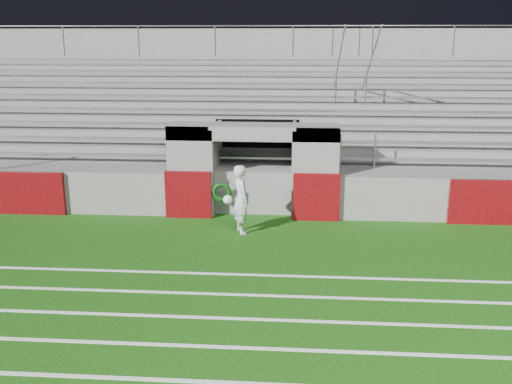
{
  "coord_description": "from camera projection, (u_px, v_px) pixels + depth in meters",
  "views": [
    {
      "loc": [
        1.24,
        -12.37,
        4.96
      ],
      "look_at": [
        0.2,
        1.8,
        1.1
      ],
      "focal_mm": 40.0,
      "sensor_mm": 36.0,
      "label": 1
    }
  ],
  "objects": [
    {
      "name": "hose_coil",
      "position": [
        222.0,
        192.0,
        15.96
      ],
      "size": [
        0.55,
        0.15,
        0.57
      ],
      "color": "#0D4517",
      "rests_on": "ground"
    },
    {
      "name": "field_markings",
      "position": [
        209.0,
        382.0,
        8.47
      ],
      "size": [
        28.0,
        8.09,
        0.01
      ],
      "color": "white",
      "rests_on": "ground"
    },
    {
      "name": "ground",
      "position": [
        242.0,
        257.0,
        13.29
      ],
      "size": [
        90.0,
        90.0,
        0.0
      ],
      "primitive_type": "plane",
      "color": "#15450B",
      "rests_on": "ground"
    },
    {
      "name": "stadium_structure",
      "position": [
        263.0,
        137.0,
        20.57
      ],
      "size": [
        26.0,
        8.48,
        5.42
      ],
      "color": "slate",
      "rests_on": "ground"
    },
    {
      "name": "goalkeeper_with_ball",
      "position": [
        241.0,
        199.0,
        14.77
      ],
      "size": [
        0.78,
        0.77,
        1.81
      ],
      "color": "silver",
      "rests_on": "ground"
    }
  ]
}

